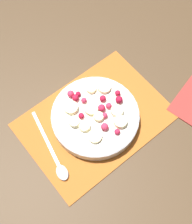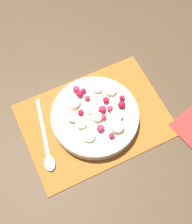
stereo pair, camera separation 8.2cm
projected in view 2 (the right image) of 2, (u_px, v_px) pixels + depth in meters
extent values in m
plane|color=#4C3823|center=(95.00, 120.00, 0.87)|extent=(3.00, 3.00, 0.00)
cube|color=#B26023|center=(95.00, 120.00, 0.86)|extent=(0.39, 0.28, 0.01)
cylinder|color=silver|center=(96.00, 116.00, 0.85)|extent=(0.24, 0.24, 0.03)
torus|color=silver|center=(96.00, 114.00, 0.84)|extent=(0.24, 0.24, 0.01)
cylinder|color=white|center=(96.00, 113.00, 0.83)|extent=(0.21, 0.21, 0.00)
cylinder|color=beige|center=(117.00, 127.00, 0.81)|extent=(0.04, 0.04, 0.01)
cylinder|color=beige|center=(97.00, 89.00, 0.86)|extent=(0.03, 0.03, 0.01)
cylinder|color=beige|center=(110.00, 90.00, 0.85)|extent=(0.05, 0.05, 0.01)
cylinder|color=beige|center=(92.00, 108.00, 0.83)|extent=(0.05, 0.05, 0.01)
cylinder|color=beige|center=(73.00, 103.00, 0.84)|extent=(0.05, 0.05, 0.01)
cylinder|color=beige|center=(96.00, 118.00, 0.82)|extent=(0.04, 0.04, 0.01)
cylinder|color=beige|center=(81.00, 123.00, 0.81)|extent=(0.04, 0.04, 0.01)
cylinder|color=#F4EAB7|center=(73.00, 117.00, 0.82)|extent=(0.04, 0.04, 0.01)
cylinder|color=beige|center=(89.00, 136.00, 0.80)|extent=(0.04, 0.04, 0.01)
cylinder|color=#F4EAB7|center=(117.00, 116.00, 0.82)|extent=(0.04, 0.04, 0.01)
sphere|color=#D12347|center=(103.00, 110.00, 0.82)|extent=(0.02, 0.02, 0.02)
sphere|color=#DB3356|center=(87.00, 98.00, 0.84)|extent=(0.02, 0.02, 0.02)
sphere|color=#B21433|center=(122.00, 105.00, 0.83)|extent=(0.02, 0.02, 0.02)
sphere|color=#DB3356|center=(76.00, 89.00, 0.85)|extent=(0.02, 0.02, 0.02)
sphere|color=#DB3356|center=(100.00, 128.00, 0.80)|extent=(0.02, 0.02, 0.02)
sphere|color=red|center=(122.00, 98.00, 0.84)|extent=(0.01, 0.01, 0.01)
sphere|color=red|center=(81.00, 112.00, 0.82)|extent=(0.02, 0.02, 0.02)
sphere|color=#B21433|center=(84.00, 90.00, 0.85)|extent=(0.01, 0.01, 0.01)
sphere|color=#DB3356|center=(110.00, 109.00, 0.83)|extent=(0.02, 0.02, 0.02)
sphere|color=#D12347|center=(112.00, 136.00, 0.80)|extent=(0.02, 0.02, 0.02)
sphere|color=#DB3356|center=(103.00, 117.00, 0.82)|extent=(0.02, 0.02, 0.02)
sphere|color=red|center=(80.00, 94.00, 0.84)|extent=(0.02, 0.02, 0.02)
sphere|color=red|center=(106.00, 100.00, 0.84)|extent=(0.02, 0.02, 0.02)
cube|color=silver|center=(43.00, 127.00, 0.85)|extent=(0.04, 0.17, 0.00)
ellipsoid|color=silver|center=(50.00, 163.00, 0.80)|extent=(0.04, 0.05, 0.01)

